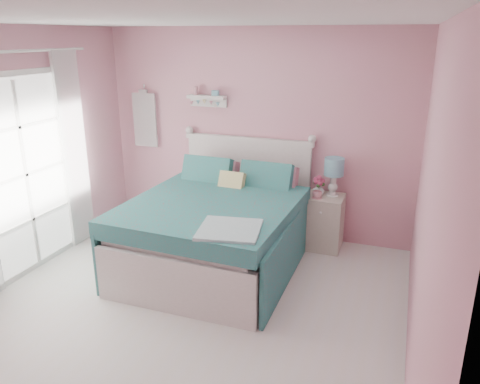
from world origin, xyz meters
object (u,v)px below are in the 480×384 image
Objects in this scene: nightstand at (323,222)px; teacup at (317,195)px; vase at (319,189)px; table_lamp at (334,170)px; bed at (218,230)px.

nightstand is 5.94× the size of teacup.
nightstand is 4.66× the size of vase.
table_lamp is at bearing 45.79° from teacup.
vase is 0.12m from teacup.
nightstand is at bearing 41.32° from bed.
table_lamp is 0.30m from vase.
bed is 1.33m from vase.
table_lamp is (0.08, 0.06, 0.65)m from nightstand.
bed is 3.33× the size of nightstand.
vase is at bearing 168.16° from nightstand.
bed reaches higher than table_lamp.
teacup is (-0.07, -0.10, 0.37)m from nightstand.
table_lamp is 0.36m from teacup.
bed reaches higher than teacup.
nightstand is 0.41m from vase.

